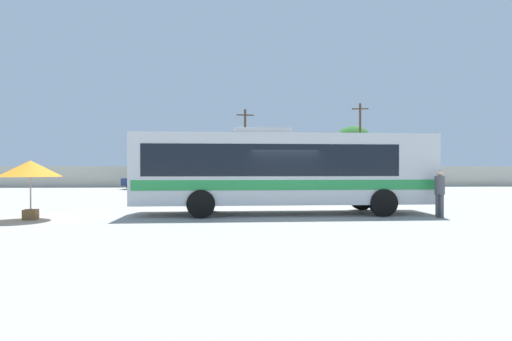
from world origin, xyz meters
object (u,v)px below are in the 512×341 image
at_px(attendant_by_bus_door, 440,190).
at_px(roadside_tree_midleft, 244,143).
at_px(coach_bus_silver_green, 280,168).
at_px(vendor_umbrella_near_gate_orange, 31,170).
at_px(roadside_tree_midright, 321,148).
at_px(roadside_tree_left, 156,152).
at_px(parked_car_leftmost_dark_blue, 148,180).
at_px(parked_car_third_red, 282,180).
at_px(utility_pole_near, 245,146).
at_px(utility_pole_far, 360,143).
at_px(roadside_tree_right, 353,142).
at_px(parked_car_second_white, 213,180).

xyz_separation_m(attendant_by_bus_door, roadside_tree_midleft, (-6.62, 28.20, 3.50)).
height_order(coach_bus_silver_green, roadside_tree_midleft, roadside_tree_midleft).
distance_m(vendor_umbrella_near_gate_orange, roadside_tree_midright, 32.35).
bearing_deg(roadside_tree_left, vendor_umbrella_near_gate_orange, -86.69).
xyz_separation_m(parked_car_leftmost_dark_blue, roadside_tree_midright, (16.86, 6.57, 3.25)).
bearing_deg(coach_bus_silver_green, parked_car_third_red, 83.07).
height_order(utility_pole_near, roadside_tree_midleft, utility_pole_near).
distance_m(utility_pole_far, roadside_tree_midleft, 12.79).
bearing_deg(roadside_tree_right, parked_car_leftmost_dark_blue, -153.48).
xyz_separation_m(roadside_tree_left, roadside_tree_midleft, (10.03, -3.73, 0.79)).
height_order(vendor_umbrella_near_gate_orange, parked_car_second_white, vendor_umbrella_near_gate_orange).
xyz_separation_m(utility_pole_far, roadside_tree_midleft, (-12.78, -0.57, -0.17)).
distance_m(coach_bus_silver_green, parked_car_leftmost_dark_blue, 21.99).
height_order(roadside_tree_midright, roadside_tree_right, roadside_tree_right).
distance_m(utility_pole_far, roadside_tree_left, 23.05).
xyz_separation_m(parked_car_second_white, roadside_tree_right, (15.99, 11.11, 4.17)).
height_order(coach_bus_silver_green, roadside_tree_left, roadside_tree_left).
xyz_separation_m(vendor_umbrella_near_gate_orange, roadside_tree_right, (21.26, 32.03, 3.21)).
distance_m(vendor_umbrella_near_gate_orange, utility_pole_near, 28.91).
height_order(parked_car_second_white, roadside_tree_midleft, roadside_tree_midleft).
bearing_deg(roadside_tree_midleft, attendant_by_bus_door, -76.78).
height_order(roadside_tree_left, roadside_tree_midright, roadside_tree_midright).
relative_size(coach_bus_silver_green, roadside_tree_left, 2.20).
distance_m(vendor_umbrella_near_gate_orange, parked_car_second_white, 21.59).
distance_m(attendant_by_bus_door, roadside_tree_midright, 28.17).
height_order(parked_car_leftmost_dark_blue, roadside_tree_left, roadside_tree_left).
xyz_separation_m(vendor_umbrella_near_gate_orange, parked_car_leftmost_dark_blue, (-0.43, 21.20, -0.97)).
bearing_deg(parked_car_third_red, roadside_tree_midright, 54.37).
bearing_deg(roadside_tree_right, parked_car_third_red, -131.21).
relative_size(vendor_umbrella_near_gate_orange, roadside_tree_midright, 0.38).
bearing_deg(attendant_by_bus_door, roadside_tree_right, 78.70).
relative_size(vendor_umbrella_near_gate_orange, parked_car_leftmost_dark_blue, 0.50).
bearing_deg(utility_pole_near, parked_car_third_red, -65.36).
bearing_deg(roadside_tree_midleft, utility_pole_near, -73.44).
height_order(attendant_by_bus_door, utility_pole_near, utility_pole_near).
bearing_deg(parked_car_leftmost_dark_blue, parked_car_third_red, -1.93).
bearing_deg(utility_pole_far, roadside_tree_left, 172.12).
xyz_separation_m(parked_car_third_red, utility_pole_near, (-3.11, 6.77, 3.41)).
bearing_deg(utility_pole_far, roadside_tree_right, 85.36).
bearing_deg(roadside_tree_midright, parked_car_third_red, -125.63).
distance_m(roadside_tree_midleft, roadside_tree_right, 13.67).
xyz_separation_m(attendant_by_bus_door, parked_car_second_white, (-9.55, 21.10, -0.20)).
relative_size(parked_car_third_red, roadside_tree_midleft, 0.71).
bearing_deg(parked_car_leftmost_dark_blue, vendor_umbrella_near_gate_orange, -88.84).
bearing_deg(roadside_tree_left, roadside_tree_midleft, -20.39).
height_order(attendant_by_bus_door, vendor_umbrella_near_gate_orange, vendor_umbrella_near_gate_orange).
height_order(vendor_umbrella_near_gate_orange, roadside_tree_left, roadside_tree_left).
bearing_deg(roadside_tree_right, attendant_by_bus_door, -101.30).
distance_m(vendor_umbrella_near_gate_orange, roadside_tree_midleft, 29.31).
bearing_deg(roadside_tree_midleft, roadside_tree_left, 159.61).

